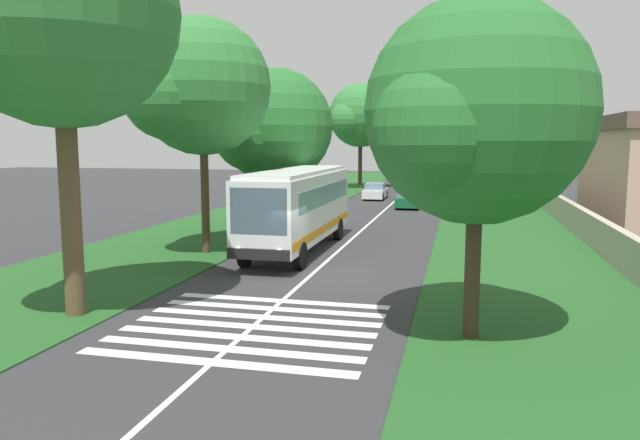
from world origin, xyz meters
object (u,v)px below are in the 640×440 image
(roadside_tree_right_3, at_px, (466,134))
(roadside_tree_right_2, at_px, (473,116))
(roadside_tree_right_0, at_px, (461,113))
(trailing_car_1, at_px, (375,192))
(utility_pole, at_px, (462,158))
(coach_bus, at_px, (298,204))
(trailing_car_2, at_px, (422,185))
(trailing_car_3, at_px, (400,179))
(roadside_tree_right_1, at_px, (463,123))
(trailing_car_0, at_px, (409,199))
(roadside_tree_left_0, at_px, (54,16))
(roadside_tree_left_1, at_px, (201,91))
(roadside_tree_left_3, at_px, (273,129))
(roadside_tree_left_2, at_px, (359,117))

(roadside_tree_right_3, bearing_deg, roadside_tree_right_2, 179.78)
(roadside_tree_right_0, bearing_deg, roadside_tree_right_3, -3.91)
(trailing_car_1, height_order, utility_pole, utility_pole)
(utility_pole, bearing_deg, roadside_tree_right_0, 0.48)
(coach_bus, xyz_separation_m, roadside_tree_right_3, (36.89, -7.62, 3.61))
(trailing_car_2, bearing_deg, utility_pole, -170.55)
(trailing_car_2, relative_size, roadside_tree_right_0, 0.39)
(trailing_car_3, distance_m, roadside_tree_right_1, 16.17)
(trailing_car_0, distance_m, trailing_car_1, 7.09)
(roadside_tree_right_3, relative_size, utility_pole, 1.11)
(roadside_tree_right_1, height_order, roadside_tree_right_3, roadside_tree_right_1)
(trailing_car_3, height_order, utility_pole, utility_pole)
(roadside_tree_left_0, bearing_deg, utility_pole, -25.62)
(roadside_tree_left_0, xyz_separation_m, roadside_tree_right_1, (68.47, -10.97, -0.85))
(trailing_car_1, bearing_deg, roadside_tree_right_3, -34.06)
(trailing_car_3, xyz_separation_m, roadside_tree_right_1, (12.87, -6.98, 6.87))
(roadside_tree_right_1, xyz_separation_m, roadside_tree_right_3, (-20.17, -0.35, -1.78))
(trailing_car_3, xyz_separation_m, utility_pole, (-32.81, -6.93, 3.37))
(roadside_tree_right_2, bearing_deg, coach_bus, 34.77)
(roadside_tree_left_1, xyz_separation_m, roadside_tree_right_0, (30.36, -11.11, 0.34))
(roadside_tree_left_3, bearing_deg, trailing_car_2, -13.74)
(roadside_tree_left_0, xyz_separation_m, roadside_tree_right_2, (0.71, -11.14, -2.78))
(trailing_car_0, relative_size, roadside_tree_right_1, 0.41)
(trailing_car_3, distance_m, utility_pole, 33.71)
(trailing_car_0, bearing_deg, roadside_tree_right_1, -5.85)
(roadside_tree_left_1, height_order, roadside_tree_right_0, roadside_tree_right_0)
(roadside_tree_left_0, distance_m, roadside_tree_left_1, 10.16)
(roadside_tree_left_2, bearing_deg, roadside_tree_right_3, -94.27)
(trailing_car_3, bearing_deg, roadside_tree_right_3, -134.91)
(trailing_car_1, distance_m, trailing_car_2, 9.62)
(trailing_car_2, xyz_separation_m, trailing_car_3, (9.66, 3.08, 0.00))
(roadside_tree_left_1, bearing_deg, trailing_car_3, -5.42)
(roadside_tree_right_0, relative_size, utility_pole, 1.45)
(roadside_tree_left_3, distance_m, roadside_tree_right_0, 24.52)
(roadside_tree_left_0, distance_m, roadside_tree_left_2, 49.15)
(trailing_car_2, relative_size, roadside_tree_left_0, 0.37)
(roadside_tree_right_2, bearing_deg, trailing_car_3, 7.41)
(roadside_tree_right_2, distance_m, roadside_tree_right_3, 47.60)
(roadside_tree_left_2, xyz_separation_m, roadside_tree_left_3, (-30.80, -0.20, -1.92))
(roadside_tree_left_0, distance_m, roadside_tree_right_2, 11.50)
(coach_bus, relative_size, roadside_tree_right_0, 1.00)
(trailing_car_3, distance_m, roadside_tree_right_3, 11.53)
(roadside_tree_left_3, bearing_deg, roadside_tree_right_2, -148.47)
(trailing_car_1, bearing_deg, roadside_tree_left_0, 174.35)
(trailing_car_0, distance_m, roadside_tree_right_3, 18.74)
(roadside_tree_right_3, bearing_deg, roadside_tree_left_3, 159.84)
(trailing_car_1, relative_size, roadside_tree_right_0, 0.39)
(trailing_car_1, relative_size, roadside_tree_left_0, 0.37)
(roadside_tree_left_2, height_order, roadside_tree_left_3, roadside_tree_left_2)
(roadside_tree_left_1, bearing_deg, trailing_car_0, -19.75)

